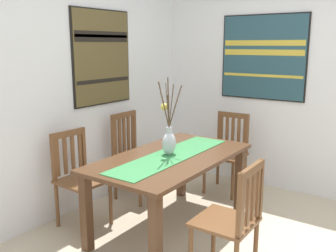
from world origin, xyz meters
The scene contains 11 objects.
wall_back centered at (0.00, 1.86, 1.35)m, with size 6.40×0.12×2.70m, color white.
wall_side centered at (1.86, 0.00, 1.35)m, with size 0.12×6.40×2.70m, color white.
dining_table centered at (0.20, 0.72, 0.61)m, with size 1.64×0.89×0.73m.
table_runner centered at (0.20, 0.72, 0.73)m, with size 1.51×0.36×0.01m, color #388447.
centerpiece_vase centered at (0.19, 0.75, 0.88)m, with size 0.31×0.14×0.73m.
chair_0 centered at (0.58, 1.52, 0.51)m, with size 0.42×0.42×0.98m.
chair_1 centered at (-0.24, 1.51, 0.49)m, with size 0.44×0.44×0.92m.
chair_2 centered at (1.38, 0.72, 0.50)m, with size 0.43×0.43×0.94m.
chair_3 centered at (-0.23, -0.10, 0.49)m, with size 0.42×0.42×0.92m.
painting_on_back_wall centered at (0.42, 1.79, 1.59)m, with size 0.84×0.05×1.02m.
painting_on_side_wall centered at (1.79, 0.50, 1.58)m, with size 0.05×1.04×1.00m.
Camera 1 is at (-2.56, -1.16, 1.73)m, focal length 40.16 mm.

